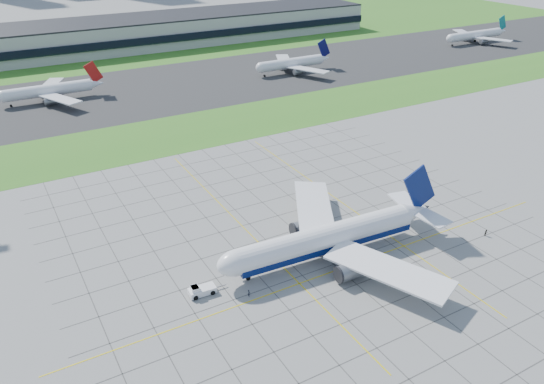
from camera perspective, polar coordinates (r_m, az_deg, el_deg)
The scene contains 13 objects.
ground at distance 115.57m, azimuth 6.66°, elevation -7.74°, with size 1400.00×1400.00×0.00m, color gray.
grass_median at distance 186.86m, azimuth -9.67°, elevation 6.36°, with size 700.00×35.00×0.04m, color #357321.
asphalt_taxiway at distance 236.79m, azimuth -14.51°, elevation 10.42°, with size 700.00×75.00×0.04m, color #383838.
grass_far at distance 341.36m, azimuth -19.97°, elevation 14.79°, with size 700.00×145.00×0.04m, color #357321.
apron_markings at distance 123.23m, azimuth 3.82°, elevation -5.12°, with size 120.00×130.00×0.03m.
terminal at distance 325.31m, azimuth -12.14°, elevation 16.64°, with size 260.00×43.00×15.80m.
airliner at distance 115.32m, azimuth 6.03°, elevation -4.97°, with size 54.76×55.39×17.23m.
pushback_tug at distance 107.07m, azimuth -7.67°, elevation -10.43°, with size 7.86×2.99×2.17m.
crew_near at distance 105.79m, azimuth -2.50°, elevation -10.82°, with size 0.58×0.38×1.59m, color black.
crew_far at distance 133.54m, azimuth 22.03°, elevation -4.10°, with size 0.81×0.63×1.66m, color black.
distant_jet_1 at distance 233.60m, azimuth -22.77°, elevation 10.08°, with size 38.61×42.66×14.08m.
distant_jet_2 at distance 258.46m, azimuth 2.21°, elevation 13.69°, with size 38.49×42.66×14.08m.
distant_jet_3 at distance 344.95m, azimuth 21.07°, elevation 15.49°, with size 45.80×42.66×14.08m.
Camera 1 is at (-57.80, -74.81, 66.47)m, focal length 35.00 mm.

